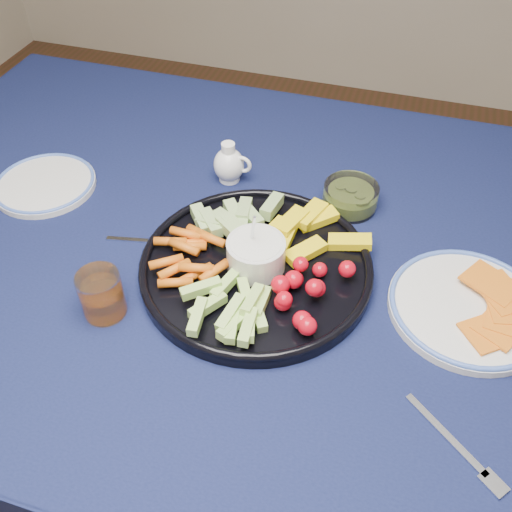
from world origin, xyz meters
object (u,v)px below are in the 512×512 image
(creamer_pitcher, at_px, (229,164))
(side_plate_extra, at_px, (45,184))
(dining_table, at_px, (270,278))
(crudite_platter, at_px, (255,262))
(cheese_plate, at_px, (469,306))
(juice_tumbler, at_px, (102,297))
(pickle_bowl, at_px, (350,198))

(creamer_pitcher, relative_size, side_plate_extra, 0.43)
(creamer_pitcher, bearing_deg, dining_table, -50.38)
(crudite_platter, xyz_separation_m, cheese_plate, (0.35, 0.02, -0.01))
(side_plate_extra, bearing_deg, juice_tumbler, -43.46)
(juice_tumbler, relative_size, side_plate_extra, 0.40)
(pickle_bowl, bearing_deg, side_plate_extra, -168.55)
(crudite_platter, height_order, pickle_bowl, crudite_platter)
(crudite_platter, height_order, cheese_plate, crudite_platter)
(dining_table, relative_size, creamer_pitcher, 19.61)
(juice_tumbler, bearing_deg, pickle_bowl, 48.96)
(cheese_plate, xyz_separation_m, side_plate_extra, (-0.82, 0.08, -0.00))
(crudite_platter, relative_size, creamer_pitcher, 4.62)
(dining_table, height_order, creamer_pitcher, creamer_pitcher)
(dining_table, relative_size, juice_tumbler, 20.85)
(dining_table, relative_size, pickle_bowl, 16.08)
(creamer_pitcher, xyz_separation_m, juice_tumbler, (-0.08, -0.38, -0.00))
(creamer_pitcher, distance_m, juice_tumbler, 0.39)
(creamer_pitcher, bearing_deg, juice_tumbler, -101.26)
(juice_tumbler, bearing_deg, side_plate_extra, 136.54)
(cheese_plate, height_order, juice_tumbler, juice_tumbler)
(pickle_bowl, bearing_deg, dining_table, -128.15)
(dining_table, bearing_deg, crudite_platter, -95.36)
(crudite_platter, distance_m, cheese_plate, 0.35)
(crudite_platter, relative_size, pickle_bowl, 3.79)
(pickle_bowl, bearing_deg, crudite_platter, -119.11)
(juice_tumbler, bearing_deg, crudite_platter, 37.24)
(cheese_plate, relative_size, side_plate_extra, 1.27)
(dining_table, bearing_deg, creamer_pitcher, 129.62)
(crudite_platter, distance_m, creamer_pitcher, 0.26)
(dining_table, height_order, cheese_plate, cheese_plate)
(dining_table, height_order, crudite_platter, crudite_platter)
(dining_table, xyz_separation_m, side_plate_extra, (-0.47, 0.03, 0.10))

